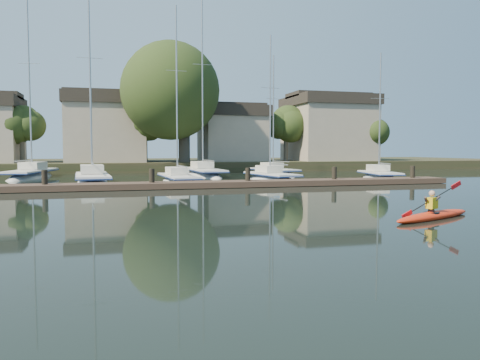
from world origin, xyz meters
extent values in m
plane|color=black|center=(0.00, 0.00, 0.00)|extent=(160.00, 160.00, 0.00)
ellipsoid|color=#C5410F|center=(5.42, -0.77, 0.10)|extent=(4.19, 2.20, 0.33)
cylinder|color=black|center=(5.29, -0.83, 0.20)|extent=(0.84, 0.84, 0.09)
imported|color=#2A2628|center=(5.29, -0.83, 0.54)|extent=(0.34, 0.40, 0.93)
cube|color=gold|center=(5.29, -0.83, 0.55)|extent=(0.44, 0.39, 0.38)
sphere|color=tan|center=(5.29, -0.83, 0.88)|extent=(0.21, 0.21, 0.21)
cube|color=#483329|center=(0.00, 14.00, 0.20)|extent=(34.00, 2.00, 0.35)
cylinder|color=black|center=(-9.00, 14.00, 0.30)|extent=(0.32, 0.32, 1.80)
cylinder|color=black|center=(-3.00, 14.00, 0.30)|extent=(0.32, 0.32, 1.80)
cylinder|color=black|center=(3.00, 14.00, 0.30)|extent=(0.32, 0.32, 1.80)
cylinder|color=black|center=(9.00, 14.00, 0.30)|extent=(0.32, 0.32, 1.80)
cylinder|color=black|center=(15.00, 14.00, 0.30)|extent=(0.32, 0.32, 1.80)
ellipsoid|color=white|center=(-6.65, 19.26, -0.37)|extent=(2.90, 9.23, 2.03)
cube|color=white|center=(-6.65, 19.26, 0.59)|extent=(2.67, 7.59, 0.15)
cube|color=navy|center=(-6.65, 19.26, 0.50)|extent=(2.77, 7.78, 0.09)
cube|color=beige|center=(-6.69, 19.81, 0.98)|extent=(1.68, 2.65, 0.59)
cylinder|color=#9EA0A5|center=(-6.67, 19.53, 7.06)|extent=(0.13, 0.13, 12.83)
cylinder|color=#9EA0A5|center=(-6.56, 17.90, 1.44)|extent=(0.33, 3.45, 0.09)
cylinder|color=#9EA0A5|center=(-6.67, 19.53, 8.60)|extent=(1.71, 0.16, 0.03)
ellipsoid|color=white|center=(-0.83, 18.53, -0.32)|extent=(2.48, 8.29, 1.73)
cube|color=white|center=(-0.83, 18.53, 0.50)|extent=(2.28, 6.81, 0.13)
cube|color=navy|center=(-0.83, 18.53, 0.43)|extent=(2.37, 6.98, 0.07)
cube|color=beige|center=(-0.86, 19.02, 0.84)|extent=(1.43, 2.37, 0.50)
cylinder|color=#9EA0A5|center=(-0.84, 18.77, 6.45)|extent=(0.11, 0.11, 11.81)
cylinder|color=#9EA0A5|center=(-0.74, 17.30, 1.23)|extent=(0.29, 3.10, 0.07)
cylinder|color=#9EA0A5|center=(-0.84, 18.77, 7.87)|extent=(1.45, 0.13, 0.03)
ellipsoid|color=white|center=(6.30, 19.06, -0.33)|extent=(3.01, 7.72, 1.78)
cube|color=white|center=(6.30, 19.06, 0.52)|extent=(2.73, 6.36, 0.13)
cube|color=navy|center=(6.30, 19.06, 0.44)|extent=(2.82, 6.52, 0.08)
cube|color=beige|center=(6.24, 19.50, 0.86)|extent=(1.60, 2.27, 0.52)
cylinder|color=#9EA0A5|center=(6.27, 19.28, 5.73)|extent=(0.11, 0.11, 10.33)
cylinder|color=#9EA0A5|center=(6.46, 17.94, 1.27)|extent=(0.48, 2.84, 0.08)
cylinder|color=#9EA0A5|center=(6.27, 19.28, 6.97)|extent=(1.49, 0.24, 0.03)
ellipsoid|color=white|center=(15.24, 18.60, -0.33)|extent=(3.23, 6.83, 1.78)
cube|color=white|center=(15.24, 18.60, 0.52)|extent=(2.90, 5.65, 0.13)
cube|color=navy|center=(15.24, 18.60, 0.44)|extent=(3.00, 5.80, 0.08)
cube|color=beige|center=(15.31, 18.99, 0.86)|extent=(1.65, 2.06, 0.52)
cylinder|color=#9EA0A5|center=(15.28, 18.79, 5.26)|extent=(0.11, 0.11, 9.39)
cylinder|color=#9EA0A5|center=(15.04, 17.63, 1.27)|extent=(0.56, 2.46, 0.08)
cylinder|color=#9EA0A5|center=(15.28, 18.79, 6.39)|extent=(1.48, 0.32, 0.03)
ellipsoid|color=white|center=(-11.86, 27.30, -0.38)|extent=(3.87, 10.00, 2.06)
cube|color=white|center=(-11.86, 27.30, 0.60)|extent=(3.47, 8.25, 0.15)
cube|color=navy|center=(-11.86, 27.30, 0.51)|extent=(3.59, 8.46, 0.09)
cube|color=beige|center=(-11.77, 27.87, 1.00)|extent=(1.95, 2.95, 0.60)
cylinder|color=#9EA0A5|center=(-11.81, 27.58, 7.70)|extent=(0.13, 0.13, 14.10)
cylinder|color=#9EA0A5|center=(-12.11, 25.85, 1.46)|extent=(0.70, 3.67, 0.09)
cylinder|color=#9EA0A5|center=(-11.81, 27.58, 9.39)|extent=(1.72, 0.32, 0.03)
ellipsoid|color=white|center=(2.47, 26.41, -0.37)|extent=(2.75, 10.68, 2.01)
cube|color=white|center=(2.47, 26.41, 0.58)|extent=(2.55, 8.77, 0.15)
cube|color=navy|center=(2.47, 26.41, 0.50)|extent=(2.65, 8.98, 0.08)
cube|color=beige|center=(2.44, 27.05, 0.97)|extent=(1.63, 3.03, 0.58)
cylinder|color=#9EA0A5|center=(2.46, 26.73, 8.04)|extent=(0.13, 0.13, 14.81)
cylinder|color=#9EA0A5|center=(2.55, 24.83, 1.43)|extent=(0.29, 4.02, 0.08)
cylinder|color=#9EA0A5|center=(2.46, 26.73, 9.82)|extent=(1.69, 0.12, 0.03)
ellipsoid|color=white|center=(9.09, 26.37, -0.33)|extent=(3.37, 7.78, 1.79)
cube|color=white|center=(9.09, 26.37, 0.52)|extent=(3.02, 6.43, 0.13)
cube|color=navy|center=(9.09, 26.37, 0.44)|extent=(3.12, 6.59, 0.08)
cube|color=beige|center=(9.00, 26.82, 0.87)|extent=(1.69, 2.32, 0.52)
cylinder|color=#9EA0A5|center=(9.04, 26.59, 5.75)|extent=(0.11, 0.11, 10.37)
cylinder|color=#9EA0A5|center=(9.30, 25.26, 1.27)|extent=(0.62, 2.83, 0.08)
cylinder|color=#9EA0A5|center=(9.04, 26.59, 7.00)|extent=(1.49, 0.31, 0.03)
cube|color=black|center=(0.00, 44.00, 0.50)|extent=(90.00, 24.00, 1.00)
cube|color=#9F917F|center=(-6.00, 38.00, 4.00)|extent=(8.00, 8.00, 6.00)
cube|color=#29241E|center=(-6.00, 38.00, 7.60)|extent=(8.40, 8.40, 1.20)
cube|color=#9F917F|center=(8.00, 38.00, 3.50)|extent=(7.00, 7.00, 5.00)
cube|color=#29241E|center=(8.00, 38.00, 6.60)|extent=(7.35, 7.35, 1.20)
cube|color=#9F917F|center=(20.00, 38.00, 4.25)|extent=(9.00, 9.00, 6.50)
cube|color=#29241E|center=(20.00, 38.00, 8.10)|extent=(9.45, 9.45, 1.20)
cylinder|color=#4A453B|center=(2.00, 35.00, 3.50)|extent=(1.20, 1.20, 5.00)
sphere|color=#1F2F12|center=(2.00, 35.00, 8.50)|extent=(8.50, 8.50, 8.50)
cylinder|color=#4A453B|center=(-14.00, 36.00, 2.50)|extent=(0.48, 0.48, 3.00)
sphere|color=#1F2F12|center=(-14.00, 36.00, 5.00)|extent=(3.40, 3.40, 3.40)
cylinder|color=#4A453B|center=(-2.00, 35.50, 2.40)|extent=(0.38, 0.38, 2.80)
sphere|color=#1F2F12|center=(-2.00, 35.50, 4.60)|extent=(2.72, 2.72, 2.72)
cylinder|color=#4A453B|center=(14.00, 36.50, 2.60)|extent=(0.50, 0.50, 3.20)
sphere|color=#1F2F12|center=(14.00, 36.50, 5.25)|extent=(3.57, 3.57, 3.57)
cylinder|color=#4A453B|center=(24.00, 35.00, 2.30)|extent=(0.41, 0.41, 2.60)
sphere|color=#1F2F12|center=(24.00, 35.00, 4.45)|extent=(2.89, 2.89, 2.89)
camera|label=1|loc=(-5.13, -14.42, 2.40)|focal=35.00mm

